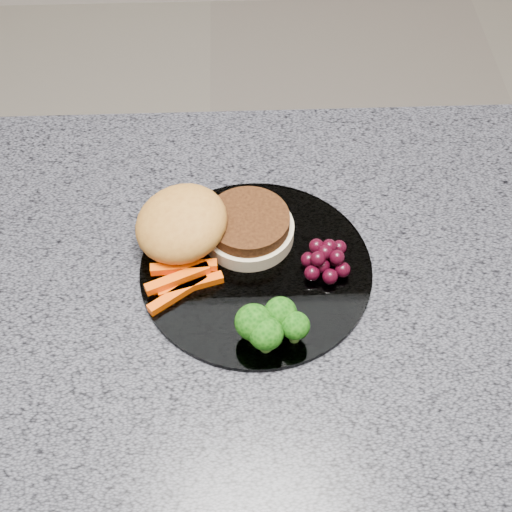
{
  "coord_description": "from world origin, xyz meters",
  "views": [
    {
      "loc": [
        0.08,
        -0.45,
        1.54
      ],
      "look_at": [
        0.1,
        0.03,
        0.93
      ],
      "focal_mm": 50.0,
      "sensor_mm": 36.0,
      "label": 1
    }
  ],
  "objects_px": {
    "plate": "(256,269)",
    "grape_bunch": "(326,259)",
    "burger": "(205,227)",
    "island_cabinet": "(194,460)"
  },
  "relations": [
    {
      "from": "plate",
      "to": "grape_bunch",
      "type": "relative_size",
      "value": 4.52
    },
    {
      "from": "island_cabinet",
      "to": "grape_bunch",
      "type": "bearing_deg",
      "value": 8.23
    },
    {
      "from": "plate",
      "to": "grape_bunch",
      "type": "xyz_separation_m",
      "value": [
        0.08,
        -0.0,
        0.02
      ]
    },
    {
      "from": "grape_bunch",
      "to": "plate",
      "type": "bearing_deg",
      "value": 178.75
    },
    {
      "from": "island_cabinet",
      "to": "grape_bunch",
      "type": "xyz_separation_m",
      "value": [
        0.18,
        0.03,
        0.49
      ]
    },
    {
      "from": "island_cabinet",
      "to": "burger",
      "type": "height_order",
      "value": "burger"
    },
    {
      "from": "island_cabinet",
      "to": "plate",
      "type": "bearing_deg",
      "value": 15.21
    },
    {
      "from": "plate",
      "to": "grape_bunch",
      "type": "bearing_deg",
      "value": -1.25
    },
    {
      "from": "plate",
      "to": "burger",
      "type": "relative_size",
      "value": 1.29
    },
    {
      "from": "burger",
      "to": "grape_bunch",
      "type": "relative_size",
      "value": 3.49
    }
  ]
}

